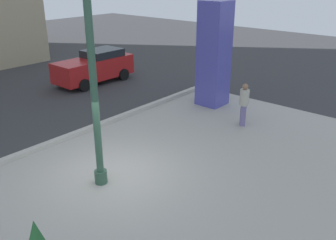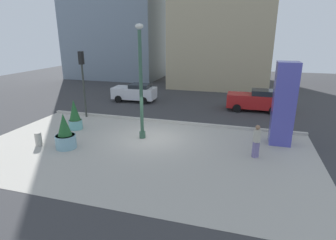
# 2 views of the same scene
# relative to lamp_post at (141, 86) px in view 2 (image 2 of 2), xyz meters

# --- Properties ---
(ground_plane) EXTENTS (60.00, 60.00, 0.00)m
(ground_plane) POSITION_rel_lamp_post_xyz_m (0.55, 4.14, -3.15)
(ground_plane) COLOR #38383A
(plaza_pavement) EXTENTS (18.00, 10.00, 0.02)m
(plaza_pavement) POSITION_rel_lamp_post_xyz_m (0.55, -1.86, -3.15)
(plaza_pavement) COLOR #ADA89E
(plaza_pavement) RESTS_ON ground_plane
(curb_strip) EXTENTS (18.00, 0.24, 0.16)m
(curb_strip) POSITION_rel_lamp_post_xyz_m (0.55, 3.26, -3.07)
(curb_strip) COLOR #B7B2A8
(curb_strip) RESTS_ON ground_plane
(lamp_post) EXTENTS (0.44, 0.44, 6.46)m
(lamp_post) POSITION_rel_lamp_post_xyz_m (0.00, 0.00, 0.00)
(lamp_post) COLOR #335642
(lamp_post) RESTS_ON ground_plane
(art_pillar_blue) EXTENTS (1.14, 1.14, 4.56)m
(art_pillar_blue) POSITION_rel_lamp_post_xyz_m (7.73, 1.43, -0.87)
(art_pillar_blue) COLOR #4C4CAD
(art_pillar_blue) RESTS_ON ground_plane
(potted_plant_curbside) EXTENTS (1.09, 1.09, 1.94)m
(potted_plant_curbside) POSITION_rel_lamp_post_xyz_m (-3.41, -2.58, -2.36)
(potted_plant_curbside) COLOR #7AA8B7
(potted_plant_curbside) RESTS_ON ground_plane
(potted_plant_mid_plaza) EXTENTS (0.86, 0.86, 1.95)m
(potted_plant_mid_plaza) POSITION_rel_lamp_post_xyz_m (-4.75, 0.28, -2.28)
(potted_plant_mid_plaza) COLOR #6BB2B2
(potted_plant_mid_plaza) RESTS_ON ground_plane
(concrete_bollard) EXTENTS (0.36, 0.36, 0.75)m
(concrete_bollard) POSITION_rel_lamp_post_xyz_m (-5.10, -2.69, -2.77)
(concrete_bollard) COLOR #B2ADA3
(concrete_bollard) RESTS_ON ground_plane
(traffic_light_corner) EXTENTS (0.28, 0.42, 4.77)m
(traffic_light_corner) POSITION_rel_lamp_post_xyz_m (-5.61, 2.88, 0.06)
(traffic_light_corner) COLOR #333833
(traffic_light_corner) RESTS_ON ground_plane
(car_curb_east) EXTENTS (4.40, 1.95, 1.72)m
(car_curb_east) POSITION_rel_lamp_post_xyz_m (6.52, 8.25, -2.28)
(car_curb_east) COLOR red
(car_curb_east) RESTS_ON ground_plane
(car_intersection) EXTENTS (3.94, 2.12, 1.61)m
(car_intersection) POSITION_rel_lamp_post_xyz_m (-4.09, 8.57, -2.32)
(car_intersection) COLOR silver
(car_intersection) RESTS_ON ground_plane
(pedestrian_on_sidewalk) EXTENTS (0.50, 0.50, 1.71)m
(pedestrian_on_sidewalk) POSITION_rel_lamp_post_xyz_m (6.42, -0.92, -2.19)
(pedestrian_on_sidewalk) COLOR slate
(pedestrian_on_sidewalk) RESTS_ON ground_plane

